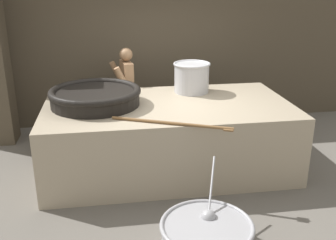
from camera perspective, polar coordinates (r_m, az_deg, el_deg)
The scene contains 8 objects.
ground_plane at distance 6.13m, azimuth 0.00°, elevation -6.73°, with size 60.00×60.00×0.00m, color #666059.
back_wall at distance 7.73m, azimuth -2.53°, elevation 11.38°, with size 8.68×0.24×3.20m, color #4C4233.
hearth_platform at distance 5.92m, azimuth 0.00°, elevation -2.32°, with size 3.59×1.93×1.02m.
giant_wok_near at distance 5.74m, azimuth -10.51°, elevation 3.46°, with size 1.32×1.32×0.25m.
stock_pot at distance 6.30m, azimuth 3.45°, elevation 6.27°, with size 0.59×0.59×0.47m.
stirring_paddle at distance 4.90m, azimuth 1.12°, elevation -0.53°, with size 1.46×0.70×0.04m.
cook at distance 6.99m, azimuth -6.00°, elevation 4.32°, with size 0.41×0.62×1.63m.
prep_bowl_vegetables at distance 4.30m, azimuth 5.60°, elevation -16.48°, with size 0.99×1.24×0.77m.
Camera 1 is at (-0.84, -5.41, 2.75)m, focal length 42.00 mm.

